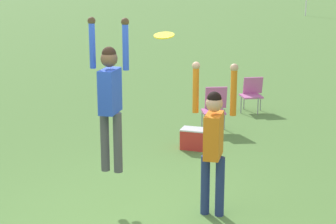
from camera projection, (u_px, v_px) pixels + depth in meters
name	position (u px, v px, depth m)	size (l,w,h in m)	color
ground_plane	(129.00, 219.00, 7.38)	(120.00, 120.00, 0.00)	#56843D
person_jumping	(110.00, 92.00, 7.43)	(0.57, 0.43, 2.09)	#4C4C51
person_defending	(214.00, 137.00, 7.24)	(0.59, 0.45, 2.05)	navy
frisbee	(164.00, 35.00, 7.26)	(0.27, 0.27, 0.07)	yellow
camping_chair_0	(252.00, 92.00, 12.89)	(0.61, 0.66, 0.78)	gray
camping_chair_1	(215.00, 106.00, 11.33)	(0.58, 0.64, 0.88)	gray
cooler_box	(194.00, 139.00, 10.22)	(0.44, 0.32, 0.38)	red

